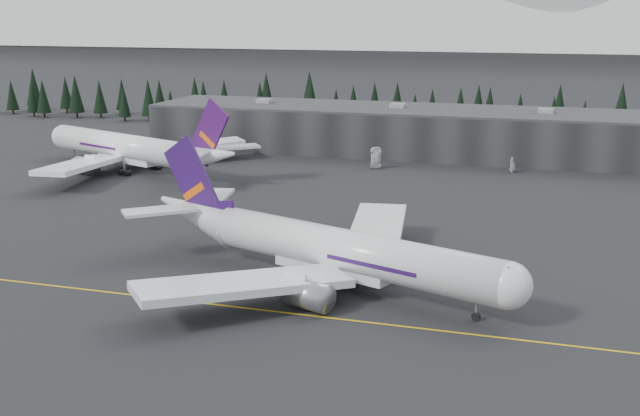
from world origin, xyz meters
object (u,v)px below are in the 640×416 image
(gse_vehicle_a, at_px, (376,166))
(gse_vehicle_b, at_px, (512,170))
(terminal, at_px, (432,131))
(jet_main, at_px, (319,246))
(jet_parked, at_px, (136,149))

(gse_vehicle_a, height_order, gse_vehicle_b, gse_vehicle_a)
(gse_vehicle_b, bearing_deg, terminal, -129.83)
(jet_main, xyz_separation_m, gse_vehicle_a, (-12.44, 87.63, -4.72))
(gse_vehicle_a, bearing_deg, terminal, 52.00)
(gse_vehicle_a, distance_m, gse_vehicle_b, 33.86)
(gse_vehicle_a, relative_size, gse_vehicle_b, 1.44)
(jet_main, bearing_deg, gse_vehicle_a, 117.55)
(jet_parked, height_order, gse_vehicle_a, jet_parked)
(terminal, xyz_separation_m, gse_vehicle_b, (23.60, -20.98, -5.63))
(jet_main, xyz_separation_m, gse_vehicle_b, (21.03, 92.76, -4.83))
(terminal, distance_m, jet_parked, 81.21)
(terminal, bearing_deg, jet_parked, -144.16)
(terminal, bearing_deg, gse_vehicle_b, -41.64)
(terminal, relative_size, gse_vehicle_a, 28.38)
(terminal, bearing_deg, jet_main, -88.71)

